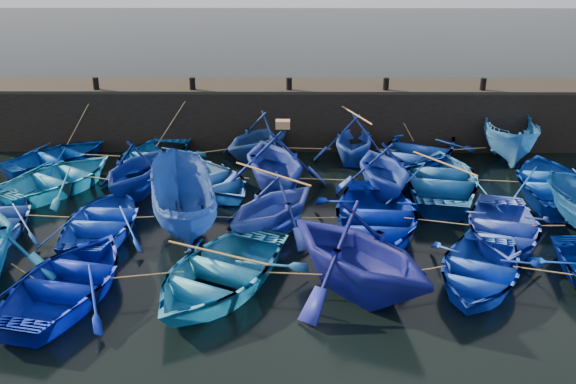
{
  "coord_description": "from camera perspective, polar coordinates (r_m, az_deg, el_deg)",
  "views": [
    {
      "loc": [
        0.14,
        -16.52,
        8.96
      ],
      "look_at": [
        0.0,
        3.2,
        0.7
      ],
      "focal_mm": 40.0,
      "sensor_mm": 36.0,
      "label": 1
    }
  ],
  "objects": [
    {
      "name": "boat_23",
      "position": [
        16.52,
        6.24,
        -5.2
      ],
      "size": [
        6.25,
        6.32,
        2.52
      ],
      "primitive_type": "imported",
      "rotation": [
        0.0,
        0.0,
        0.71
      ],
      "color": "navy",
      "rests_on": "ground"
    },
    {
      "name": "boat_22",
      "position": [
        17.01,
        -6.24,
        -7.08
      ],
      "size": [
        5.64,
        6.31,
        1.08
      ],
      "primitive_type": "imported",
      "rotation": [
        0.0,
        0.0,
        -0.46
      ],
      "color": "#237ACB",
      "rests_on": "ground"
    },
    {
      "name": "bollard_3",
      "position": [
        27.09,
        8.71,
        9.48
      ],
      "size": [
        0.24,
        0.24,
        0.5
      ],
      "primitive_type": "cylinder",
      "color": "black",
      "rests_on": "quay_top"
    },
    {
      "name": "boat_2",
      "position": [
        26.01,
        -2.54,
        4.93
      ],
      "size": [
        4.97,
        5.09,
        2.04
      ],
      "primitive_type": "imported",
      "rotation": [
        0.0,
        0.0,
        -0.63
      ],
      "color": "navy",
      "rests_on": "ground"
    },
    {
      "name": "boat_15",
      "position": [
        20.03,
        -9.39,
        -1.0
      ],
      "size": [
        3.17,
        5.51,
        2.01
      ],
      "primitive_type": "imported",
      "rotation": [
        0.0,
        0.0,
        3.39
      ],
      "color": "navy",
      "rests_on": "ground"
    },
    {
      "name": "boat_0",
      "position": [
        27.02,
        -19.79,
        3.0
      ],
      "size": [
        5.24,
        5.37,
        0.91
      ],
      "primitive_type": "imported",
      "rotation": [
        0.0,
        0.0,
        2.43
      ],
      "color": "navy",
      "rests_on": "ground"
    },
    {
      "name": "boat_12",
      "position": [
        24.45,
        22.47,
        0.79
      ],
      "size": [
        4.43,
        5.68,
        1.08
      ],
      "primitive_type": "imported",
      "rotation": [
        0.0,
        0.0,
        3.0
      ],
      "color": "blue",
      "rests_on": "ground"
    },
    {
      "name": "boat_24",
      "position": [
        17.93,
        16.59,
        -6.62
      ],
      "size": [
        4.64,
        5.29,
        0.91
      ],
      "primitive_type": "imported",
      "rotation": [
        0.0,
        0.0,
        -0.41
      ],
      "color": "#0E34B4",
      "rests_on": "ground"
    },
    {
      "name": "bollard_1",
      "position": [
        27.14,
        -8.49,
        9.51
      ],
      "size": [
        0.24,
        0.24,
        0.5
      ],
      "primitive_type": "cylinder",
      "color": "black",
      "rests_on": "quay_top"
    },
    {
      "name": "boat_21",
      "position": [
        17.54,
        -18.88,
        -7.43
      ],
      "size": [
        4.46,
        5.52,
        1.01
      ],
      "primitive_type": "imported",
      "rotation": [
        0.0,
        0.0,
        2.93
      ],
      "color": "#0315A1",
      "rests_on": "ground"
    },
    {
      "name": "boat_9",
      "position": [
        22.71,
        -1.21,
        2.78
      ],
      "size": [
        4.99,
        5.45,
        2.43
      ],
      "primitive_type": "imported",
      "rotation": [
        0.0,
        0.0,
        3.39
      ],
      "color": "navy",
      "rests_on": "ground"
    },
    {
      "name": "wooden_crate",
      "position": [
        22.28,
        -0.46,
        6.04
      ],
      "size": [
        0.5,
        0.37,
        0.27
      ],
      "primitive_type": "cube",
      "color": "#956841",
      "rests_on": "boat_9"
    },
    {
      "name": "boat_6",
      "position": [
        24.61,
        -19.67,
        1.23
      ],
      "size": [
        5.45,
        5.86,
        0.99
      ],
      "primitive_type": "imported",
      "rotation": [
        0.0,
        0.0,
        2.57
      ],
      "color": "#1F79C8",
      "rests_on": "ground"
    },
    {
      "name": "boat_16",
      "position": [
        19.69,
        -1.39,
        -1.14
      ],
      "size": [
        4.89,
        4.98,
        1.98
      ],
      "primitive_type": "imported",
      "rotation": [
        0.0,
        0.0,
        -0.67
      ],
      "color": "#24399E",
      "rests_on": "ground"
    },
    {
      "name": "quay_top",
      "position": [
        27.77,
        0.11,
        9.4
      ],
      "size": [
        26.0,
        2.5,
        0.12
      ],
      "primitive_type": "cube",
      "color": "black",
      "rests_on": "quay_wall"
    },
    {
      "name": "boat_17",
      "position": [
        20.05,
        7.74,
        -2.23
      ],
      "size": [
        4.35,
        5.78,
        1.14
      ],
      "primitive_type": "imported",
      "rotation": [
        0.0,
        0.0,
        -0.08
      ],
      "color": "#001692",
      "rests_on": "ground"
    },
    {
      "name": "boat_11",
      "position": [
        23.49,
        13.58,
        1.13
      ],
      "size": [
        4.84,
        6.09,
        1.13
      ],
      "primitive_type": "imported",
      "rotation": [
        0.0,
        0.0,
        2.96
      ],
      "color": "navy",
      "rests_on": "ground"
    },
    {
      "name": "mooring_ropes",
      "position": [
        23.06,
        0.45,
        2.21
      ],
      "size": [
        18.14,
        11.79,
        2.1
      ],
      "color": "tan",
      "rests_on": "ground"
    },
    {
      "name": "bollard_2",
      "position": [
        26.82,
        0.1,
        9.6
      ],
      "size": [
        0.24,
        0.24,
        0.5
      ],
      "primitive_type": "cylinder",
      "color": "black",
      "rests_on": "quay_top"
    },
    {
      "name": "boat_7",
      "position": [
        23.22,
        -13.25,
        2.15
      ],
      "size": [
        4.3,
        4.68,
        2.07
      ],
      "primitive_type": "imported",
      "rotation": [
        0.0,
        0.0,
        2.88
      ],
      "color": "navy",
      "rests_on": "ground"
    },
    {
      "name": "bollard_4",
      "position": [
        27.95,
        16.96,
        9.16
      ],
      "size": [
        0.24,
        0.24,
        0.5
      ],
      "primitive_type": "cylinder",
      "color": "black",
      "rests_on": "quay_top"
    },
    {
      "name": "boat_4",
      "position": [
        26.34,
        11.55,
        3.7
      ],
      "size": [
        5.97,
        6.74,
        1.16
      ],
      "primitive_type": "imported",
      "rotation": [
        0.0,
        0.0,
        -0.44
      ],
      "color": "navy",
      "rests_on": "ground"
    },
    {
      "name": "ground",
      "position": [
        18.79,
        -0.07,
        -5.75
      ],
      "size": [
        120.0,
        120.0,
        0.0
      ],
      "primitive_type": "plane",
      "color": "black",
      "rests_on": "ground"
    },
    {
      "name": "bollard_0",
      "position": [
        28.03,
        -16.71,
        9.23
      ],
      "size": [
        0.24,
        0.24,
        0.5
      ],
      "primitive_type": "cylinder",
      "color": "black",
      "rests_on": "quay_top"
    },
    {
      "name": "boat_3",
      "position": [
        25.98,
        5.89,
        4.74
      ],
      "size": [
        3.79,
        4.22,
        1.97
      ],
      "primitive_type": "imported",
      "rotation": [
        0.0,
        0.0,
        -0.16
      ],
      "color": "#1A3CAB",
      "rests_on": "ground"
    },
    {
      "name": "quay_wall",
      "position": [
        28.1,
        0.11,
        6.8
      ],
      "size": [
        26.0,
        2.5,
        2.5
      ],
      "primitive_type": "cube",
      "color": "black",
      "rests_on": "ground"
    },
    {
      "name": "boat_5",
      "position": [
        27.49,
        19.12,
        4.66
      ],
      "size": [
        2.84,
        5.52,
        2.03
      ],
      "primitive_type": "imported",
      "rotation": [
        0.0,
        0.0,
        -0.17
      ],
      "color": "#215D9B",
      "rests_on": "ground"
    },
    {
      "name": "boat_14",
      "position": [
        20.73,
        -16.05,
        -2.41
      ],
      "size": [
        3.43,
        4.64,
        0.93
      ],
      "primitive_type": "imported",
      "rotation": [
        0.0,
        0.0,
        3.09
      ],
      "color": "#1137D0",
      "rests_on": "ground"
    },
    {
      "name": "loose_oars",
      "position": [
        21.02,
        4.0,
        2.1
      ],
      "size": [
        9.56,
        12.03,
        0.96
      ],
      "color": "#99724C",
      "rests_on": "ground"
    },
    {
      "name": "boat_18",
      "position": [
        20.46,
        18.55,
        -3.03
      ],
      "size": [
        4.31,
        5.27,
        0.96
      ],
      "primitive_type": "imported",
      "rotation": [
        0.0,
        0.0,
        -0.25
      ],
      "color": "blue",
      "rests_on": "ground"
    },
    {
      "name": "boat_1",
      "position": [
        25.71,
        -12.17,
        3.01
      ],
      "size": [
        4.62,
        5.61,
        1.01
      ],
      "primitive_type": "imported",
      "rotation": [
        0.0,
        0.0,
        -0.25
      ],
      "color": "#084C94",
      "rests_on": "ground"
    },
    {
      "name": "boat_8",
      "position": [
        23.2,
        -7.02,
        1.09
      ],
      "size": [
        5.34,
        5.59,
        0.94
      ],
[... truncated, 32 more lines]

